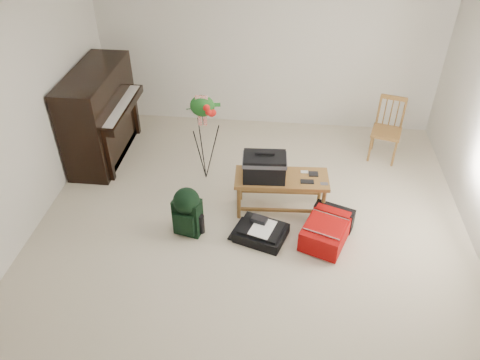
# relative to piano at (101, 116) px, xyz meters

# --- Properties ---
(floor) EXTENTS (5.00, 5.50, 0.01)m
(floor) POSITION_rel_piano_xyz_m (2.19, -1.60, -0.60)
(floor) COLOR #BBB197
(floor) RESTS_ON ground
(ceiling) EXTENTS (5.00, 5.50, 0.01)m
(ceiling) POSITION_rel_piano_xyz_m (2.19, -1.60, 1.90)
(ceiling) COLOR white
(ceiling) RESTS_ON wall_back
(wall_back) EXTENTS (5.00, 0.04, 2.50)m
(wall_back) POSITION_rel_piano_xyz_m (2.19, 1.15, 0.65)
(wall_back) COLOR silver
(wall_back) RESTS_ON floor
(wall_left) EXTENTS (0.04, 5.50, 2.50)m
(wall_left) POSITION_rel_piano_xyz_m (-0.31, -1.60, 0.65)
(wall_left) COLOR silver
(wall_left) RESTS_ON floor
(piano) EXTENTS (0.71, 1.50, 1.25)m
(piano) POSITION_rel_piano_xyz_m (0.00, 0.00, 0.00)
(piano) COLOR black
(piano) RESTS_ON floor
(bench) EXTENTS (1.11, 0.50, 0.84)m
(bench) POSITION_rel_piano_xyz_m (2.37, -1.00, -0.01)
(bench) COLOR olive
(bench) RESTS_ON floor
(dining_chair) EXTENTS (0.47, 0.47, 0.88)m
(dining_chair) POSITION_rel_piano_xyz_m (3.90, 0.34, -0.17)
(dining_chair) COLOR olive
(dining_chair) RESTS_ON floor
(red_suitcase) EXTENTS (0.64, 0.79, 0.28)m
(red_suitcase) POSITION_rel_piano_xyz_m (3.05, -1.42, -0.45)
(red_suitcase) COLOR #B0070A
(red_suitcase) RESTS_ON floor
(black_duffel) EXTENTS (0.64, 0.57, 0.22)m
(black_duffel) POSITION_rel_piano_xyz_m (2.32, -1.50, -0.52)
(black_duffel) COLOR black
(black_duffel) RESTS_ON floor
(green_backpack) EXTENTS (0.34, 0.31, 0.61)m
(green_backpack) POSITION_rel_piano_xyz_m (1.48, -1.50, -0.26)
(green_backpack) COLOR black
(green_backpack) RESTS_ON floor
(flower_stand) EXTENTS (0.39, 0.39, 1.24)m
(flower_stand) POSITION_rel_piano_xyz_m (1.50, -0.43, 0.00)
(flower_stand) COLOR black
(flower_stand) RESTS_ON floor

